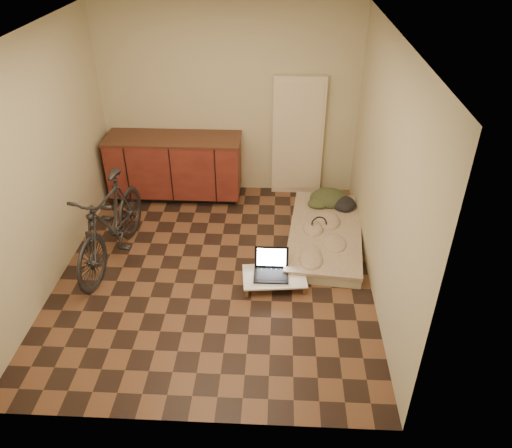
{
  "coord_description": "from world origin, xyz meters",
  "views": [
    {
      "loc": [
        0.69,
        -4.52,
        3.59
      ],
      "look_at": [
        0.46,
        0.16,
        0.55
      ],
      "focal_mm": 35.0,
      "sensor_mm": 36.0,
      "label": 1
    }
  ],
  "objects_px": {
    "bicycle": "(110,219)",
    "laptop": "(271,269)",
    "lap_desk": "(274,277)",
    "futon": "(325,235)"
  },
  "relations": [
    {
      "from": "bicycle",
      "to": "laptop",
      "type": "height_order",
      "value": "bicycle"
    },
    {
      "from": "futon",
      "to": "bicycle",
      "type": "bearing_deg",
      "value": -162.07
    },
    {
      "from": "bicycle",
      "to": "futon",
      "type": "bearing_deg",
      "value": 19.38
    },
    {
      "from": "lap_desk",
      "to": "laptop",
      "type": "height_order",
      "value": "laptop"
    },
    {
      "from": "lap_desk",
      "to": "laptop",
      "type": "distance_m",
      "value": 0.09
    },
    {
      "from": "bicycle",
      "to": "lap_desk",
      "type": "xyz_separation_m",
      "value": [
        1.88,
        -0.36,
        -0.47
      ]
    },
    {
      "from": "bicycle",
      "to": "lap_desk",
      "type": "bearing_deg",
      "value": -3.44
    },
    {
      "from": "laptop",
      "to": "lap_desk",
      "type": "bearing_deg",
      "value": -49.28
    },
    {
      "from": "futon",
      "to": "laptop",
      "type": "distance_m",
      "value": 1.08
    },
    {
      "from": "bicycle",
      "to": "laptop",
      "type": "relative_size",
      "value": 4.64
    }
  ]
}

